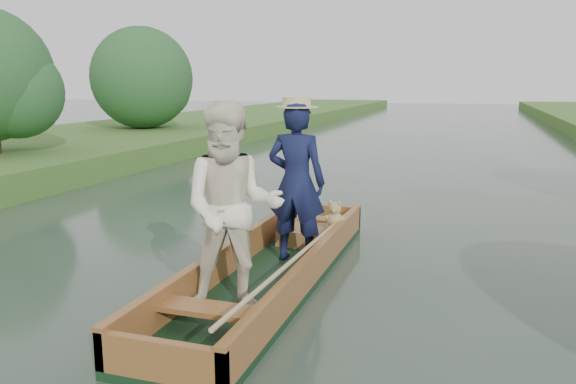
% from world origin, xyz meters
% --- Properties ---
extents(ground, '(120.00, 120.00, 0.00)m').
position_xyz_m(ground, '(0.00, 0.00, 0.00)').
color(ground, '#283D30').
rests_on(ground, ground).
extents(trees_far, '(22.30, 12.83, 4.44)m').
position_xyz_m(trees_far, '(-1.89, 7.08, 2.38)').
color(trees_far, '#47331E').
rests_on(trees_far, ground).
extents(punt, '(1.19, 5.00, 2.11)m').
position_xyz_m(punt, '(0.03, -0.27, 0.81)').
color(punt, black).
rests_on(punt, ground).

